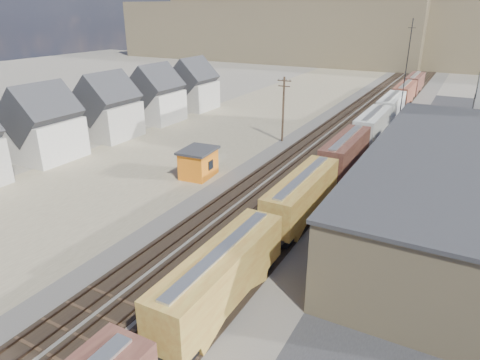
% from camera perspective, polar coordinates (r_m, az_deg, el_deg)
% --- Properties ---
extents(ground, '(300.00, 300.00, 0.00)m').
position_cam_1_polar(ground, '(31.16, -11.45, -17.17)').
color(ground, '#6B6356').
rests_on(ground, ground).
extents(ballast_bed, '(18.00, 200.00, 0.06)m').
position_cam_1_polar(ballast_bed, '(72.58, 14.35, 5.72)').
color(ballast_bed, '#4C4742').
rests_on(ballast_bed, ground).
extents(dirt_yard, '(24.00, 180.00, 0.03)m').
position_cam_1_polar(dirt_yard, '(71.18, -3.60, 6.04)').
color(dirt_yard, '#7A6D53').
rests_on(dirt_yard, ground).
extents(rail_tracks, '(11.40, 200.00, 0.24)m').
position_cam_1_polar(rail_tracks, '(72.68, 13.94, 5.85)').
color(rail_tracks, black).
rests_on(rail_tracks, ground).
extents(freight_train, '(3.00, 119.74, 4.46)m').
position_cam_1_polar(freight_train, '(62.33, 15.75, 5.61)').
color(freight_train, black).
rests_on(freight_train, ground).
extents(warehouse, '(12.40, 40.40, 7.25)m').
position_cam_1_polar(warehouse, '(45.80, 24.74, -0.33)').
color(warehouse, tan).
rests_on(warehouse, ground).
extents(utility_pole_north, '(2.20, 0.32, 10.00)m').
position_cam_1_polar(utility_pole_north, '(66.48, 5.79, 9.53)').
color(utility_pole_north, '#382619').
rests_on(utility_pole_north, ground).
extents(radio_mast, '(1.20, 0.16, 18.00)m').
position_cam_1_polar(radio_mast, '(79.34, 21.19, 13.03)').
color(radio_mast, black).
rests_on(radio_mast, ground).
extents(townhouse_row, '(8.15, 68.16, 10.47)m').
position_cam_1_polar(townhouse_row, '(67.97, -20.78, 7.67)').
color(townhouse_row, '#B7B2A8').
rests_on(townhouse_row, ground).
extents(hills_north, '(265.00, 80.00, 32.00)m').
position_cam_1_polar(hills_north, '(186.68, 24.76, 18.41)').
color(hills_north, brown).
rests_on(hills_north, ground).
extents(maintenance_shed, '(4.14, 5.15, 3.56)m').
position_cam_1_polar(maintenance_shed, '(52.76, -5.57, 2.32)').
color(maintenance_shed, orange).
rests_on(maintenance_shed, ground).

